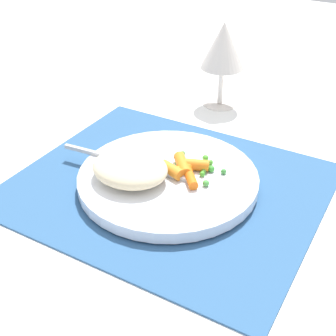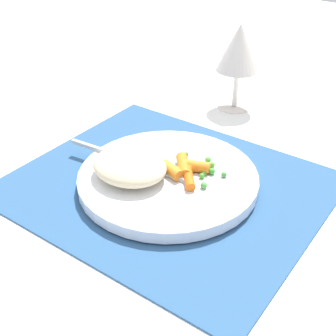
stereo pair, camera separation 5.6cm
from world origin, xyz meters
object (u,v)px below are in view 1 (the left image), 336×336
(carrot_portion, at_px, (185,168))
(fork, at_px, (137,164))
(rice_mound, at_px, (130,168))
(plate, at_px, (168,179))
(wine_glass, at_px, (223,47))

(carrot_portion, bearing_deg, fork, -165.06)
(rice_mound, bearing_deg, plate, 42.55)
(rice_mound, height_order, wine_glass, wine_glass)
(fork, bearing_deg, wine_glass, 90.48)
(plate, distance_m, rice_mound, 0.06)
(carrot_portion, xyz_separation_m, wine_glass, (-0.07, 0.28, 0.08))
(fork, height_order, wine_glass, wine_glass)
(plate, bearing_deg, carrot_portion, 35.86)
(rice_mound, distance_m, wine_glass, 0.34)
(carrot_portion, relative_size, fork, 0.33)
(plate, relative_size, fork, 1.23)
(plate, xyz_separation_m, rice_mound, (-0.04, -0.04, 0.03))
(carrot_portion, bearing_deg, wine_glass, 104.36)
(plate, xyz_separation_m, fork, (-0.05, -0.00, 0.01))
(carrot_portion, distance_m, fork, 0.07)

